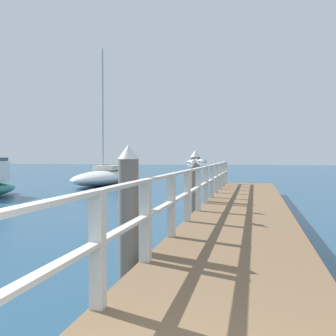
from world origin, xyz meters
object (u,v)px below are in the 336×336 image
seagull_foreground (191,163)px  seagull_background (200,162)px  dock_piling_near (129,216)px  dock_piling_far (195,184)px  boat_0 (106,177)px

seagull_foreground → seagull_background: size_ratio=1.15×
dock_piling_near → seagull_foreground: (0.38, 3.16, 0.69)m
dock_piling_far → seagull_foreground: bearing=-83.5°
dock_piling_near → seagull_background: (0.37, 4.75, 0.69)m
dock_piling_near → seagull_foreground: 3.26m
dock_piling_near → dock_piling_far: (0.00, 6.51, 0.00)m
seagull_foreground → dock_piling_near: bearing=53.1°
dock_piling_far → seagull_background: (0.37, -1.76, 0.69)m
seagull_background → dock_piling_far: bearing=59.0°
dock_piling_far → seagull_background: 1.93m
dock_piling_far → boat_0: size_ratio=0.24×
dock_piling_far → seagull_foreground: 3.44m
boat_0 → seagull_foreground: bearing=119.9°
boat_0 → dock_piling_near: bearing=115.0°
seagull_background → boat_0: 16.48m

